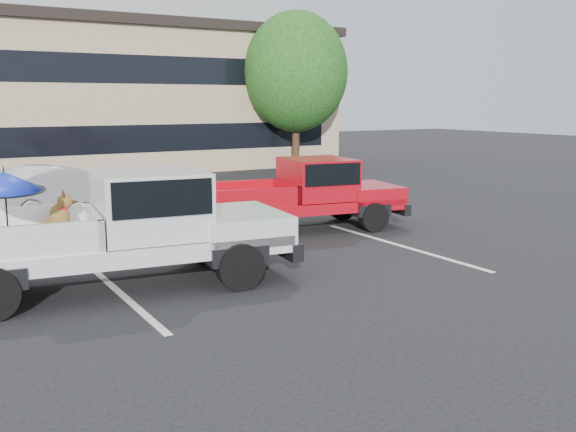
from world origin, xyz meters
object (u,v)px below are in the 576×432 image
tree_back (164,73)px  red_pickup (311,191)px  silver_pickup (136,222)px  silver_sedan (58,190)px  tree_right (296,72)px

tree_back → red_pickup: 20.19m
tree_back → silver_pickup: (-8.61, -22.04, -3.36)m
silver_pickup → silver_sedan: silver_pickup is taller
tree_right → silver_pickup: bearing=-129.6°
tree_right → silver_pickup: size_ratio=1.15×
tree_back → silver_pickup: 23.91m
red_pickup → silver_sedan: red_pickup is taller
tree_right → red_pickup: tree_right is taller
silver_sedan → red_pickup: bearing=-159.3°
red_pickup → silver_sedan: bearing=142.6°
red_pickup → tree_right: bearing=68.9°
tree_right → red_pickup: bearing=-119.9°
tree_right → tree_back: tree_back is taller
red_pickup → silver_sedan: (-4.73, 4.93, -0.24)m
silver_pickup → tree_right: bearing=57.3°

